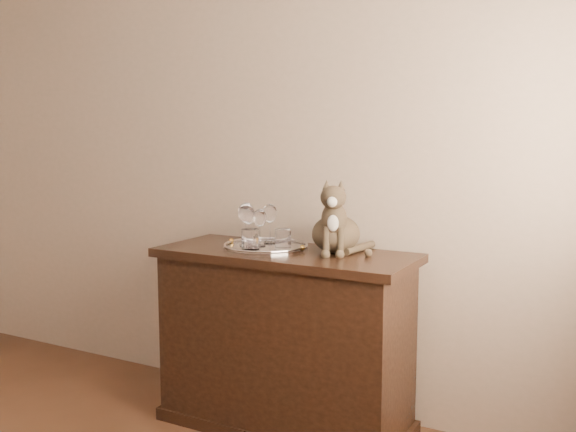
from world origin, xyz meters
name	(u,v)px	position (x,y,z in m)	size (l,w,h in m)	color
wall_back	(215,140)	(0.00, 2.25, 1.35)	(4.00, 0.10, 2.70)	tan
sideboard	(285,340)	(0.60, 1.94, 0.42)	(1.20, 0.50, 0.85)	black
tray	(266,247)	(0.48, 1.97, 0.85)	(0.40, 0.40, 0.01)	silver
wine_glass_a	(249,225)	(0.36, 2.00, 0.95)	(0.07, 0.07, 0.18)	silver
wine_glass_b	(270,224)	(0.46, 2.05, 0.95)	(0.07, 0.07, 0.19)	white
wine_glass_c	(246,224)	(0.39, 1.94, 0.96)	(0.08, 0.08, 0.21)	silver
wine_glass_d	(260,228)	(0.45, 1.96, 0.95)	(0.07, 0.07, 0.18)	silver
tumbler_b	(250,239)	(0.46, 1.86, 0.91)	(0.08, 0.08, 0.09)	silver
tumbler_c	(283,238)	(0.57, 1.98, 0.90)	(0.08, 0.08, 0.09)	white
cat	(336,215)	(0.82, 2.03, 1.02)	(0.34, 0.31, 0.34)	#4E3B2E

